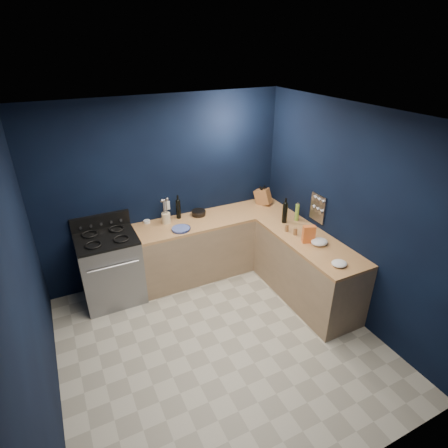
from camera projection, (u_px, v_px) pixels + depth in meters
floor at (220, 344)px, 4.29m from camera, size 3.50×3.50×0.02m
ceiling at (218, 117)px, 3.09m from camera, size 3.50×3.50×0.02m
wall_back at (165, 191)px, 5.09m from camera, size 3.50×0.02×2.60m
wall_right at (350, 216)px, 4.38m from camera, size 0.02×3.50×2.60m
wall_left at (27, 298)px, 3.00m from camera, size 0.02×3.50×2.60m
wall_front at (339, 379)px, 2.28m from camera, size 3.50×0.02×2.60m
cab_back at (214, 245)px, 5.47m from camera, size 2.30×0.63×0.86m
top_back at (214, 218)px, 5.26m from camera, size 2.30×0.63×0.04m
cab_right at (306, 270)px, 4.88m from camera, size 0.63×1.67×0.86m
top_right at (310, 241)px, 4.67m from camera, size 0.63×1.67×0.04m
gas_range at (111, 269)px, 4.84m from camera, size 0.76×0.66×0.92m
oven_door at (116, 283)px, 4.59m from camera, size 0.59×0.02×0.42m
cooktop at (106, 238)px, 4.62m from camera, size 0.76×0.66×0.03m
backguard at (100, 222)px, 4.81m from camera, size 0.76×0.06×0.20m
spice_panel at (318, 208)px, 4.86m from camera, size 0.02×0.28×0.38m
wall_outlet at (167, 206)px, 5.17m from camera, size 0.09×0.02×0.13m
plate_stack at (181, 229)px, 4.89m from camera, size 0.30×0.30×0.03m
ramekin at (147, 222)px, 5.08m from camera, size 0.11×0.11×0.04m
utensil_crock at (166, 218)px, 5.05m from camera, size 0.12×0.12×0.15m
wine_bottle_back at (178, 209)px, 5.17m from camera, size 0.08×0.08×0.27m
lemon_basket at (199, 213)px, 5.29m from camera, size 0.20×0.20×0.08m
knife_block at (263, 197)px, 5.61m from camera, size 0.26×0.31×0.30m
wine_bottle_right at (285, 213)px, 5.04m from camera, size 0.08×0.08×0.29m
oil_bottle at (297, 212)px, 5.10m from camera, size 0.07×0.07×0.25m
spice_jar_near at (287, 228)px, 4.85m from camera, size 0.06×0.06×0.10m
spice_jar_far at (295, 231)px, 4.76m from camera, size 0.06×0.06×0.10m
crouton_bag at (309, 234)px, 4.56m from camera, size 0.17×0.12×0.23m
towel_front at (319, 242)px, 4.54m from camera, size 0.25×0.22×0.08m
towel_end at (339, 264)px, 4.12m from camera, size 0.23×0.22×0.06m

